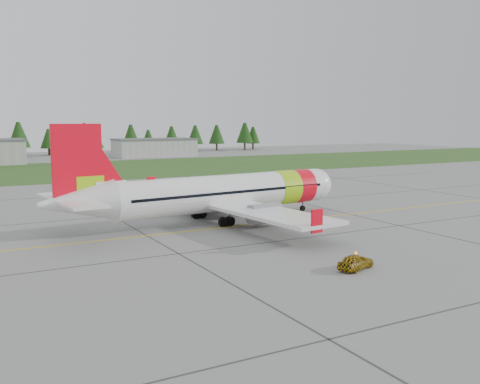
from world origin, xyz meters
TOP-DOWN VIEW (x-y plane):
  - ground at (0.00, 0.00)m, footprint 320.00×320.00m
  - aircraft at (-5.43, 11.35)m, footprint 35.31×32.72m
  - follow_me_car at (-5.21, -10.67)m, footprint 1.51×1.65m
  - grass_strip at (0.00, 82.00)m, footprint 320.00×50.00m
  - taxi_guideline at (0.00, 8.00)m, footprint 120.00×0.25m
  - hangar_east at (25.00, 118.00)m, footprint 24.00×12.00m
  - treeline at (0.00, 138.00)m, footprint 160.00×8.00m

SIDE VIEW (x-z plane):
  - ground at x=0.00m, z-range 0.00..0.00m
  - taxi_guideline at x=0.00m, z-range 0.00..0.02m
  - grass_strip at x=0.00m, z-range 0.00..0.03m
  - follow_me_car at x=-5.21m, z-range 0.00..3.38m
  - hangar_east at x=25.00m, z-range 0.00..5.20m
  - aircraft at x=-5.43m, z-range -2.26..8.44m
  - treeline at x=0.00m, z-range 0.00..10.00m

